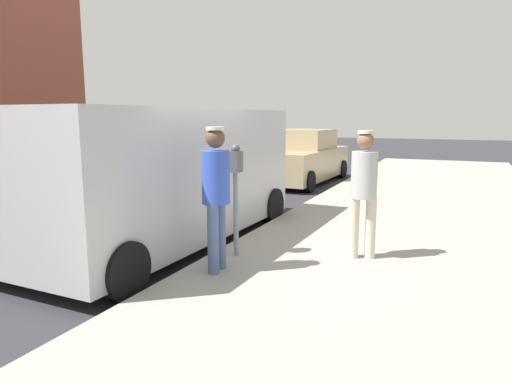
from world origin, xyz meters
TOP-DOWN VIEW (x-y plane):
  - ground_plane at (0.00, 0.00)m, footprint 80.00×80.00m
  - sidewalk_slab at (3.50, 0.00)m, footprint 5.00×32.00m
  - parking_meter_near at (1.35, -0.09)m, footprint 0.14×0.18m
  - pedestrian_in_blue at (1.42, -0.75)m, footprint 0.34×0.36m
  - pedestrian_in_gray at (2.94, 0.50)m, footprint 0.35×0.34m
  - parked_van at (-0.15, 0.39)m, footprint 2.23×5.25m
  - parked_sedan_ahead at (-0.41, 7.91)m, footprint 2.07×4.46m

SIDE VIEW (x-z plane):
  - ground_plane at x=0.00m, z-range 0.00..0.00m
  - sidewalk_slab at x=3.50m, z-range 0.00..0.15m
  - parked_sedan_ahead at x=-0.41m, z-range -0.08..1.57m
  - pedestrian_in_gray at x=2.94m, z-range 0.28..1.98m
  - parked_van at x=-0.15m, z-range 0.08..2.23m
  - pedestrian_in_blue at x=1.42m, z-range 0.29..2.05m
  - parking_meter_near at x=1.35m, z-range 0.42..1.94m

